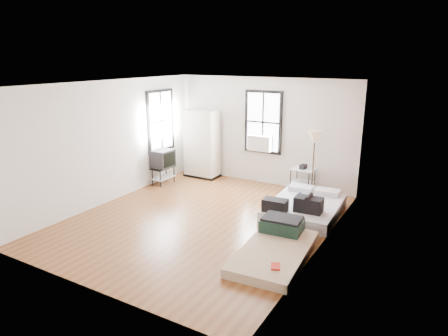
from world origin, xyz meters
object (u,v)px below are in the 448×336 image
Objects in this scene: wardrobe at (202,144)px; floor_lamp at (315,141)px; side_table at (303,173)px; mattress_bare at (276,246)px; tv_stand at (163,160)px; mattress_main at (304,207)px.

wardrobe reaches higher than floor_lamp.
side_table is 0.92m from floor_lamp.
side_table is at bearing 0.90° from wardrobe.
side_table reaches higher than mattress_bare.
side_table is 3.65m from tv_stand.
mattress_main is 1.05× the size of wardrobe.
tv_stand is (-3.44, -1.20, 0.18)m from side_table.
floor_lamp is 1.71× the size of tv_stand.
side_table is (-0.69, 3.31, 0.36)m from mattress_bare.
mattress_main is at bearing 0.05° from tv_stand.
mattress_main is 4.00m from tv_stand.
floor_lamp is at bearing 98.27° from mattress_main.
side_table is at bearing 21.80° from tv_stand.
wardrobe is at bearing 68.89° from tv_stand.
wardrobe reaches higher than tv_stand.
mattress_main reaches higher than mattress_bare.
mattress_bare is 2.88× the size of side_table.
mattress_main is 3.78m from wardrobe.
mattress_main is 1.79m from floor_lamp.
floor_lamp is at bearing -14.68° from side_table.
mattress_main is at bearing 90.46° from mattress_bare.
mattress_bare is 1.10× the size of wardrobe.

